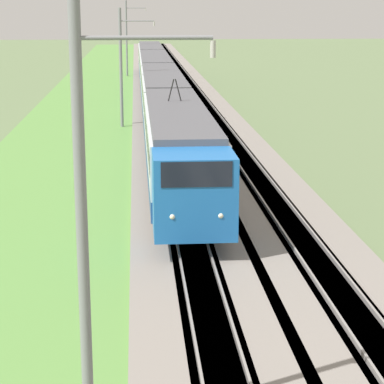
{
  "coord_description": "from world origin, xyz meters",
  "views": [
    {
      "loc": [
        -5.44,
        1.9,
        8.58
      ],
      "look_at": [
        19.93,
        0.0,
        2.26
      ],
      "focal_mm": 70.0,
      "sensor_mm": 36.0,
      "label": 1
    }
  ],
  "objects": [
    {
      "name": "ballast_main",
      "position": [
        50.0,
        0.0,
        0.15
      ],
      "size": [
        240.0,
        4.4,
        0.3
      ],
      "color": "gray",
      "rests_on": "ground"
    },
    {
      "name": "ballast_adjacent",
      "position": [
        50.0,
        -4.04,
        0.15
      ],
      "size": [
        240.0,
        4.4,
        0.3
      ],
      "color": "gray",
      "rests_on": "ground"
    },
    {
      "name": "track_main",
      "position": [
        50.0,
        0.0,
        0.16
      ],
      "size": [
        240.0,
        1.57,
        0.45
      ],
      "color": "#4C4238",
      "rests_on": "ground"
    },
    {
      "name": "track_adjacent",
      "position": [
        50.0,
        -4.04,
        0.16
      ],
      "size": [
        240.0,
        1.57,
        0.45
      ],
      "color": "#4C4238",
      "rests_on": "ground"
    },
    {
      "name": "grass_verge",
      "position": [
        50.0,
        5.86,
        0.06
      ],
      "size": [
        240.0,
        9.58,
        0.12
      ],
      "color": "#5B8E42",
      "rests_on": "ground"
    },
    {
      "name": "passenger_train",
      "position": [
        57.81,
        0.0,
        2.41
      ],
      "size": [
        79.2,
        2.91,
        5.14
      ],
      "rotation": [
        0.0,
        0.0,
        3.14
      ],
      "color": "blue",
      "rests_on": "ground"
    },
    {
      "name": "catenary_mast_near",
      "position": [
        7.85,
        2.88,
        4.62
      ],
      "size": [
        0.22,
        2.56,
        8.95
      ],
      "color": "slate",
      "rests_on": "ground"
    },
    {
      "name": "catenary_mast_mid",
      "position": [
        48.59,
        2.88,
        4.39
      ],
      "size": [
        0.22,
        2.56,
        8.5
      ],
      "color": "slate",
      "rests_on": "ground"
    },
    {
      "name": "catenary_mast_far",
      "position": [
        89.33,
        2.88,
        4.8
      ],
      "size": [
        0.22,
        2.56,
        9.31
      ],
      "color": "slate",
      "rests_on": "ground"
    }
  ]
}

